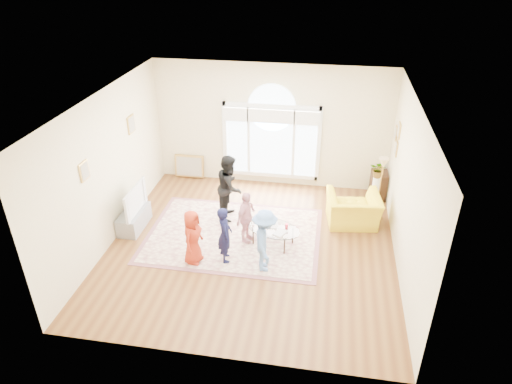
% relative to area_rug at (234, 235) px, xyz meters
% --- Properties ---
extents(ground, '(6.00, 6.00, 0.00)m').
position_rel_area_rug_xyz_m(ground, '(0.46, -0.35, -0.01)').
color(ground, brown).
rests_on(ground, ground).
extents(room_shell, '(6.00, 6.00, 6.00)m').
position_rel_area_rug_xyz_m(room_shell, '(0.47, 2.48, 1.56)').
color(room_shell, beige).
rests_on(room_shell, ground).
extents(area_rug, '(3.60, 2.60, 0.02)m').
position_rel_area_rug_xyz_m(area_rug, '(0.00, 0.00, 0.00)').
color(area_rug, beige).
rests_on(area_rug, ground).
extents(rug_border, '(3.80, 2.80, 0.01)m').
position_rel_area_rug_xyz_m(rug_border, '(0.00, 0.00, -0.00)').
color(rug_border, '#895257').
rests_on(rug_border, ground).
extents(tv_console, '(0.45, 1.00, 0.42)m').
position_rel_area_rug_xyz_m(tv_console, '(-2.29, -0.05, 0.20)').
color(tv_console, gray).
rests_on(tv_console, ground).
extents(television, '(0.17, 1.08, 0.62)m').
position_rel_area_rug_xyz_m(television, '(-2.28, -0.05, 0.72)').
color(television, black).
rests_on(television, tv_console).
extents(coffee_table, '(1.33, 1.07, 0.54)m').
position_rel_area_rug_xyz_m(coffee_table, '(0.91, -0.19, 0.39)').
color(coffee_table, silver).
rests_on(coffee_table, ground).
extents(armchair, '(1.28, 1.15, 0.75)m').
position_rel_area_rug_xyz_m(armchair, '(2.59, 0.91, 0.36)').
color(armchair, yellow).
rests_on(armchair, ground).
extents(side_cabinet, '(0.40, 0.50, 0.70)m').
position_rel_area_rug_xyz_m(side_cabinet, '(3.24, 2.28, 0.34)').
color(side_cabinet, black).
rests_on(side_cabinet, ground).
extents(floor_lamp, '(0.29, 0.29, 1.51)m').
position_rel_area_rug_xyz_m(floor_lamp, '(3.16, 1.35, 1.27)').
color(floor_lamp, black).
rests_on(floor_lamp, ground).
extents(plant_pedestal, '(0.20, 0.20, 0.70)m').
position_rel_area_rug_xyz_m(plant_pedestal, '(3.16, 2.00, 0.34)').
color(plant_pedestal, white).
rests_on(plant_pedestal, ground).
extents(potted_plant, '(0.48, 0.45, 0.42)m').
position_rel_area_rug_xyz_m(potted_plant, '(3.16, 2.00, 0.90)').
color(potted_plant, '#33722D').
rests_on(potted_plant, plant_pedestal).
extents(leaning_picture, '(0.80, 0.14, 0.62)m').
position_rel_area_rug_xyz_m(leaning_picture, '(-1.76, 2.55, -0.01)').
color(leaning_picture, tan).
rests_on(leaning_picture, ground).
extents(child_red, '(0.45, 0.62, 1.16)m').
position_rel_area_rug_xyz_m(child_red, '(-0.59, -1.05, 0.59)').
color(child_red, '#B02E17').
rests_on(child_red, area_rug).
extents(child_navy, '(0.41, 0.51, 1.21)m').
position_rel_area_rug_xyz_m(child_navy, '(0.03, -0.89, 0.61)').
color(child_navy, '#111234').
rests_on(child_navy, area_rug).
extents(child_black, '(0.61, 0.77, 1.55)m').
position_rel_area_rug_xyz_m(child_black, '(-0.23, 0.77, 0.78)').
color(child_black, black).
rests_on(child_black, area_rug).
extents(child_pink, '(0.50, 0.75, 1.18)m').
position_rel_area_rug_xyz_m(child_pink, '(0.32, -0.17, 0.60)').
color(child_pink, pink).
rests_on(child_pink, area_rug).
extents(child_blue, '(0.65, 0.93, 1.32)m').
position_rel_area_rug_xyz_m(child_blue, '(0.85, -1.05, 0.67)').
color(child_blue, '#628DD3').
rests_on(child_blue, area_rug).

